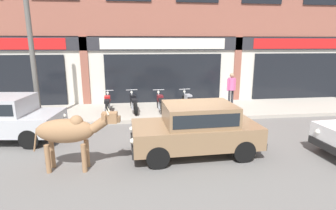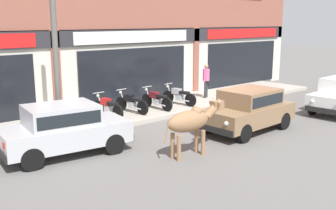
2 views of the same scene
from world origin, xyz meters
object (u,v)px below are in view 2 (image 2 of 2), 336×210
Objects in this scene: pedestrian at (206,77)px; motorcycle_1 at (131,103)px; motorcycle_3 at (179,96)px; car_0 at (249,108)px; cow at (191,121)px; motorcycle_0 at (108,107)px; utility_pole at (55,41)px; motorcycle_2 at (157,100)px; car_2 at (64,127)px.

motorcycle_1 is at bearing -177.45° from pedestrian.
motorcycle_3 is 2.16m from pedestrian.
car_0 is at bearing -120.65° from pedestrian.
cow reaches higher than motorcycle_0.
motorcycle_0 is (0.42, 4.96, -0.47)m from cow.
motorcycle_0 is 1.00× the size of motorcycle_1.
utility_pole is (-2.05, 3.94, 2.14)m from cow.
motorcycle_3 is 0.30× the size of utility_pole.
motorcycle_0 is at bearing 85.20° from cow.
motorcycle_2 is (-0.58, 4.30, -0.28)m from car_0.
car_2 is 0.62× the size of utility_pole.
pedestrian is at bearing 59.35° from car_0.
cow is 7.97m from pedestrian.
motorcycle_2 is at bearing -3.22° from motorcycle_0.
car_0 is 5.42m from pedestrian.
car_2 reaches higher than motorcycle_1.
cow is at bearing -119.25° from motorcycle_2.
car_2 is 4.93m from motorcycle_1.
utility_pole reaches higher than motorcycle_3.
car_0 reaches higher than motorcycle_3.
car_0 is 4.38m from motorcycle_3.
motorcycle_3 is (3.58, -0.11, 0.00)m from motorcycle_0.
pedestrian is at bearing 6.07° from motorcycle_2.
utility_pole is at bearing -169.35° from motorcycle_2.
motorcycle_1 is 0.30× the size of utility_pole.
motorcycle_1 is at bearing 111.44° from car_0.
cow is at bearing -129.44° from motorcycle_3.
cow is at bearing -62.50° from utility_pole.
motorcycle_0 is 1.13× the size of pedestrian.
motorcycle_0 is at bearing 39.86° from car_2.
motorcycle_0 is 1.01× the size of motorcycle_3.
car_0 is 0.98× the size of car_2.
utility_pole is at bearing 147.49° from car_0.
motorcycle_1 is at bearing 176.91° from motorcycle_3.
motorcycle_2 is at bearing 60.75° from cow.
motorcycle_0 is (-2.87, 4.43, -0.28)m from car_0.
pedestrian reaches higher than motorcycle_3.
utility_pole is (-6.05, -0.92, 2.62)m from motorcycle_3.
motorcycle_0 is 3.58m from motorcycle_3.
motorcycle_0 is at bearing 178.28° from motorcycle_3.
cow is 1.19× the size of motorcycle_1.
motorcycle_0 and motorcycle_3 have the same top height.
motorcycle_3 is (0.71, 4.32, -0.28)m from car_0.
cow reaches higher than car_0.
motorcycle_2 is 3.41m from pedestrian.
car_2 is (-5.93, 1.87, 0.00)m from car_0.
car_0 is 2.03× the size of motorcycle_3.
car_2 is 2.86m from utility_pole.
cow is 1.19× the size of motorcycle_3.
cow is at bearing -94.80° from motorcycle_0.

